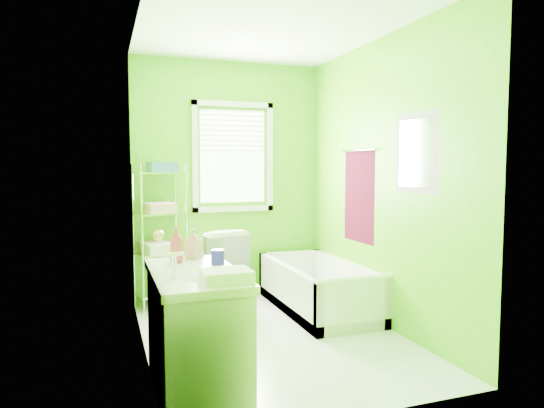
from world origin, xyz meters
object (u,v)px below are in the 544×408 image
object	(u,v)px
bathtub	(318,294)
toilet	(214,266)
wire_shelf_unit	(160,219)
vanity	(196,327)

from	to	relation	value
bathtub	toilet	world-z (taller)	toilet
bathtub	toilet	bearing A→B (deg)	150.28
bathtub	toilet	xyz separation A→B (m)	(-0.95, 0.54, 0.25)
bathtub	wire_shelf_unit	world-z (taller)	wire_shelf_unit
wire_shelf_unit	toilet	bearing A→B (deg)	-16.25
vanity	wire_shelf_unit	xyz separation A→B (m)	(0.02, 2.05, 0.48)
vanity	wire_shelf_unit	distance (m)	2.10
toilet	wire_shelf_unit	xyz separation A→B (m)	(-0.52, 0.15, 0.50)
bathtub	vanity	world-z (taller)	vanity
toilet	wire_shelf_unit	world-z (taller)	wire_shelf_unit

